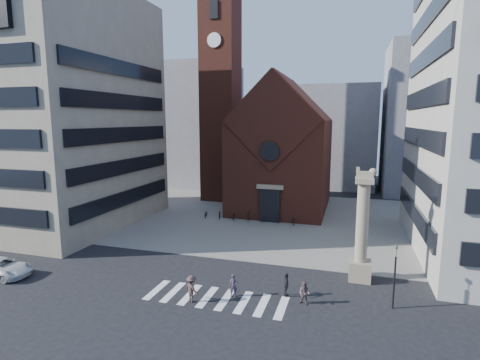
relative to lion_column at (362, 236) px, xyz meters
name	(u,v)px	position (x,y,z in m)	size (l,w,h in m)	color
ground	(223,280)	(-10.01, -3.00, -3.46)	(120.00, 120.00, 0.00)	black
piazza	(273,218)	(-10.01, 16.00, -3.43)	(46.00, 30.00, 0.05)	gray
zebra_crossing	(216,298)	(-9.46, -6.00, -3.45)	(10.20, 3.20, 0.01)	white
church	(283,150)	(-10.01, 22.04, 4.53)	(12.00, 16.65, 18.00)	#5F291D
campanile	(221,95)	(-20.01, 25.00, 12.28)	(5.50, 5.50, 31.20)	#5F291D
building_left	(53,112)	(-34.01, 7.00, 9.54)	(18.00, 20.00, 26.00)	gray
bg_block_left	(192,126)	(-30.01, 37.00, 7.54)	(16.00, 14.00, 22.00)	gray
bg_block_mid	(335,137)	(-4.01, 42.00, 5.54)	(14.00, 12.00, 18.00)	gray
bg_block_right	(437,120)	(11.99, 39.00, 8.54)	(16.00, 14.00, 24.00)	gray
lion_column	(362,236)	(0.00, 0.00, 0.00)	(1.63, 1.60, 8.68)	gray
traffic_light	(395,275)	(1.99, -4.00, -1.17)	(0.13, 0.16, 4.30)	black
white_car	(1,268)	(-26.83, -7.34, -2.77)	(2.29, 4.98, 1.38)	silver
pedestrian_0	(233,286)	(-8.40, -5.40, -2.66)	(0.58, 0.38, 1.59)	#32293A
pedestrian_1	(304,293)	(-3.58, -5.12, -2.68)	(0.76, 0.59, 1.56)	#5F4E4C
pedestrian_2	(286,285)	(-4.93, -4.33, -2.62)	(0.98, 0.41, 1.67)	black
pedestrian_3	(192,289)	(-10.85, -6.92, -2.54)	(1.19, 0.68, 1.84)	#432F2C
scooter_0	(206,214)	(-18.06, 13.61, -2.95)	(0.60, 1.72, 0.91)	black
scooter_1	(220,215)	(-16.24, 13.61, -2.90)	(0.47, 1.67, 1.01)	black
scooter_2	(234,216)	(-14.42, 13.61, -2.95)	(0.60, 1.72, 0.91)	black
scooter_3	(248,217)	(-12.61, 13.61, -2.90)	(0.47, 1.67, 1.01)	black
scooter_4	(263,218)	(-10.79, 13.61, -2.95)	(0.60, 1.72, 0.91)	black
scooter_5	(278,219)	(-8.97, 13.61, -2.90)	(0.47, 1.67, 1.01)	black
scooter_6	(293,221)	(-7.16, 13.61, -2.95)	(0.60, 1.72, 0.91)	black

